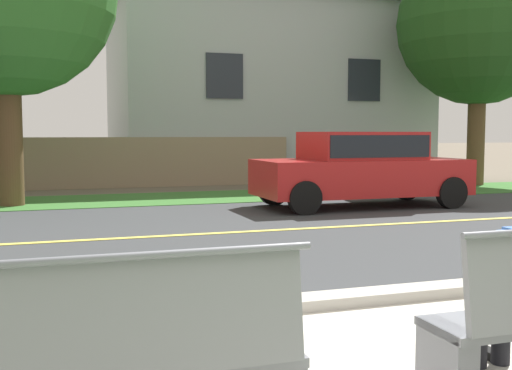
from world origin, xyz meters
name	(u,v)px	position (x,y,z in m)	size (l,w,h in m)	color
ground_plane	(149,223)	(0.00, 8.00, 0.00)	(140.00, 140.00, 0.00)	#665B4C
curb_edge	(252,308)	(0.00, 2.35, 0.06)	(44.00, 0.30, 0.11)	#ADA89E
street_asphalt	(164,236)	(0.00, 6.50, 0.00)	(52.00, 8.00, 0.01)	#383A3D
road_centre_line	(164,236)	(0.00, 6.50, 0.01)	(48.00, 0.14, 0.01)	#E0CC4C
far_verge_grass	(123,200)	(0.00, 11.72, 0.01)	(48.00, 2.80, 0.02)	#38702D
bench_left	(86,369)	(-1.45, 0.29, 0.46)	(2.04, 0.48, 1.01)	slate
car_red_near	(361,165)	(4.49, 8.90, 0.85)	(4.30, 1.86, 1.54)	red
shade_tree_centre	(486,11)	(10.34, 12.54, 4.97)	(4.64, 4.64, 7.65)	brown
garden_wall	(59,163)	(-1.31, 15.09, 0.70)	(13.00, 0.36, 1.40)	gray
house_across_street	(262,84)	(5.59, 18.29, 3.22)	(10.86, 6.91, 6.35)	#A3ADB2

